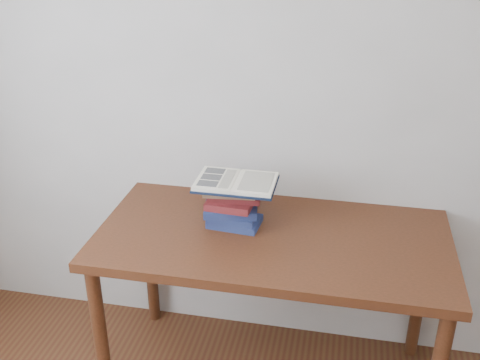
# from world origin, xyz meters

# --- Properties ---
(room_shell) EXTENTS (3.54, 3.54, 2.62)m
(room_shell) POSITION_xyz_m (-0.08, 0.01, 1.63)
(room_shell) COLOR beige
(room_shell) RESTS_ON ground
(desk) EXTENTS (1.49, 0.75, 0.80)m
(desk) POSITION_xyz_m (0.07, 1.38, 0.70)
(desk) COLOR #4E2413
(desk) RESTS_ON ground
(book_stack) EXTENTS (0.26, 0.21, 0.18)m
(book_stack) POSITION_xyz_m (-0.12, 1.44, 0.89)
(book_stack) COLOR navy
(book_stack) RESTS_ON desk
(open_book) EXTENTS (0.34, 0.24, 0.03)m
(open_book) POSITION_xyz_m (-0.11, 1.45, 1.00)
(open_book) COLOR black
(open_book) RESTS_ON book_stack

